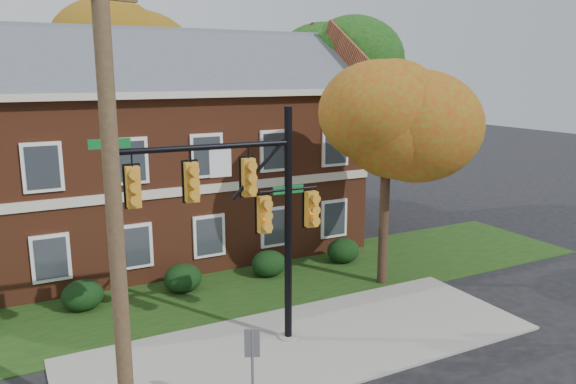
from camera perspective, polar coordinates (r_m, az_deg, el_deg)
name	(u,v)px	position (r m, az deg, el deg)	size (l,w,h in m)	color
ground	(324,360)	(16.51, 3.68, -16.64)	(120.00, 120.00, 0.00)	black
sidewalk	(307,344)	(17.25, 1.90, -15.13)	(14.00, 5.00, 0.08)	gray
grass_strip	(241,288)	(21.36, -4.81, -9.69)	(30.00, 6.00, 0.04)	#193811
apartment_building	(142,142)	(25.09, -14.58, 4.97)	(18.80, 8.80, 9.74)	brown
hedge_left	(83,295)	(20.53, -20.14, -9.83)	(1.40, 1.26, 1.05)	black
hedge_center	(183,278)	(21.17, -10.63, -8.60)	(1.40, 1.26, 1.05)	black
hedge_right	(269,263)	(22.35, -1.96, -7.26)	(1.40, 1.26, 1.05)	black
hedge_far_right	(343,251)	(23.99, 5.64, -5.95)	(1.40, 1.26, 1.05)	black
tree_near_right	(395,108)	(20.69, 10.85, 8.39)	(4.50, 4.25, 8.58)	black
tree_right_rear	(352,68)	(30.30, 6.48, 12.38)	(6.30, 5.95, 10.62)	black
tree_far_rear	(129,55)	(32.88, -15.84, 13.24)	(6.84, 6.46, 11.52)	black
traffic_signal	(247,204)	(15.53, -4.17, -1.27)	(6.28, 0.61, 7.01)	gray
utility_pole	(114,214)	(11.84, -17.22, -2.17)	(1.51, 0.66, 10.10)	#4A3422
sign_post	(252,361)	(13.08, -3.65, -16.74)	(0.33, 0.18, 2.39)	slate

